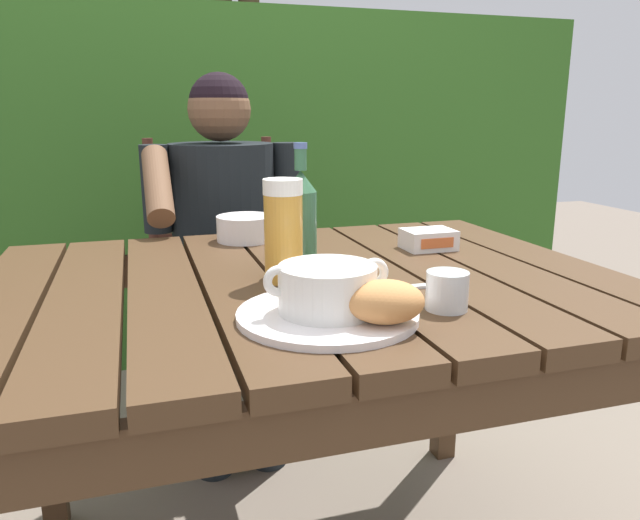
# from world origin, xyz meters

# --- Properties ---
(dining_table) EXTENTS (1.24, 0.94, 0.76)m
(dining_table) POSITION_xyz_m (0.00, 0.00, 0.67)
(dining_table) COLOR #452E1A
(dining_table) RESTS_ON ground_plane
(hedge_backdrop) EXTENTS (3.46, 0.83, 2.44)m
(hedge_backdrop) POSITION_xyz_m (0.04, 1.74, 1.01)
(hedge_backdrop) COLOR #305F20
(hedge_backdrop) RESTS_ON ground_plane
(chair_near_diner) EXTENTS (0.45, 0.45, 0.99)m
(chair_near_diner) POSITION_xyz_m (-0.06, 0.91, 0.48)
(chair_near_diner) COLOR #48261C
(chair_near_diner) RESTS_ON ground_plane
(person_eating) EXTENTS (0.48, 0.47, 1.20)m
(person_eating) POSITION_xyz_m (-0.06, 0.71, 0.71)
(person_eating) COLOR black
(person_eating) RESTS_ON ground_plane
(serving_plate) EXTENTS (0.29, 0.29, 0.01)m
(serving_plate) POSITION_xyz_m (-0.04, -0.26, 0.77)
(serving_plate) COLOR white
(serving_plate) RESTS_ON dining_table
(soup_bowl) EXTENTS (0.21, 0.16, 0.08)m
(soup_bowl) POSITION_xyz_m (-0.04, -0.26, 0.82)
(soup_bowl) COLOR white
(soup_bowl) RESTS_ON serving_plate
(bread_roll) EXTENTS (0.13, 0.11, 0.07)m
(bread_roll) POSITION_xyz_m (0.03, -0.33, 0.81)
(bread_roll) COLOR #CE8A4C
(bread_roll) RESTS_ON serving_plate
(beer_glass) EXTENTS (0.07, 0.07, 0.20)m
(beer_glass) POSITION_xyz_m (-0.05, -0.03, 0.86)
(beer_glass) COLOR gold
(beer_glass) RESTS_ON dining_table
(beer_bottle) EXTENTS (0.06, 0.06, 0.26)m
(beer_bottle) POSITION_xyz_m (0.00, 0.03, 0.87)
(beer_bottle) COLOR #336240
(beer_bottle) RESTS_ON dining_table
(water_glass_small) EXTENTS (0.07, 0.07, 0.06)m
(water_glass_small) POSITION_xyz_m (0.16, -0.27, 0.80)
(water_glass_small) COLOR silver
(water_glass_small) RESTS_ON dining_table
(butter_tub) EXTENTS (0.12, 0.09, 0.05)m
(butter_tub) POSITION_xyz_m (0.34, 0.14, 0.79)
(butter_tub) COLOR white
(butter_tub) RESTS_ON dining_table
(table_knife) EXTENTS (0.15, 0.02, 0.01)m
(table_knife) POSITION_xyz_m (0.12, -0.15, 0.77)
(table_knife) COLOR silver
(table_knife) RESTS_ON dining_table
(diner_bowl) EXTENTS (0.14, 0.14, 0.06)m
(diner_bowl) POSITION_xyz_m (-0.06, 0.37, 0.80)
(diner_bowl) COLOR white
(diner_bowl) RESTS_ON dining_table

